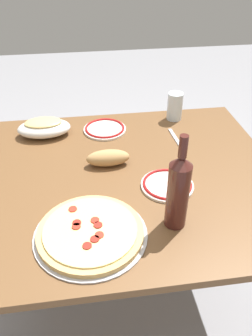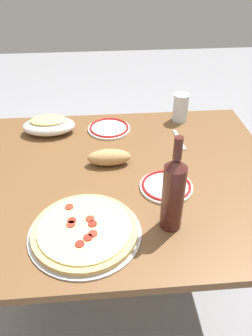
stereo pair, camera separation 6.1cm
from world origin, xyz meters
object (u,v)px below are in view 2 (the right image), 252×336
wine_bottle (173,193)px  bread_loaf (109,157)px  pepperoni_pizza (85,231)px  baked_pasta_dish (49,125)px  water_glass (181,108)px  side_plate_far (166,186)px  side_plate_near (109,128)px  dining_table (126,196)px

wine_bottle → bread_loaf: 0.42m
pepperoni_pizza → baked_pasta_dish: baked_pasta_dish is taller
pepperoni_pizza → wine_bottle: 0.30m
water_glass → bread_loaf: size_ratio=0.78×
wine_bottle → side_plate_far: size_ratio=1.68×
bread_loaf → side_plate_near: bearing=-92.5°
pepperoni_pizza → side_plate_far: (-0.30, -0.21, -0.01)m
baked_pasta_dish → wine_bottle: wine_bottle is taller
wine_bottle → bread_loaf: bearing=-63.3°
dining_table → water_glass: bearing=-125.5°
side_plate_far → bread_loaf: size_ratio=1.13×
wine_bottle → side_plate_near: wine_bottle is taller
bread_loaf → water_glass: bearing=-136.2°
pepperoni_pizza → water_glass: (-0.46, -0.73, 0.05)m
pepperoni_pizza → wine_bottle: bearing=-176.5°
wine_bottle → bread_loaf: wine_bottle is taller
dining_table → bread_loaf: bearing=-50.1°
dining_table → side_plate_far: side_plate_far is taller
dining_table → side_plate_far: 0.21m
side_plate_far → bread_loaf: (0.20, -0.17, 0.02)m
dining_table → water_glass: water_glass is taller
wine_bottle → water_glass: wine_bottle is taller
wine_bottle → baked_pasta_dish: bearing=-55.1°
dining_table → water_glass: (-0.30, -0.43, 0.18)m
bread_loaf → baked_pasta_dish: bearing=-46.6°
pepperoni_pizza → side_plate_near: bearing=-99.2°
baked_pasta_dish → side_plate_near: 0.28m
baked_pasta_dish → side_plate_far: size_ratio=1.22×
side_plate_far → bread_loaf: bread_loaf is taller
wine_bottle → bread_loaf: size_ratio=1.90×
pepperoni_pizza → bread_loaf: size_ratio=2.06×
baked_pasta_dish → water_glass: size_ratio=1.77×
wine_bottle → water_glass: (-0.18, -0.71, -0.07)m
side_plate_near → side_plate_far: bearing=112.8°
water_glass → side_plate_near: water_glass is taller
dining_table → side_plate_far: bearing=145.3°
wine_bottle → side_plate_near: size_ratio=1.65×
side_plate_near → side_plate_far: side_plate_far is taller
baked_pasta_dish → wine_bottle: size_ratio=0.73×
side_plate_near → side_plate_far: (-0.19, 0.45, 0.00)m
water_glass → bread_loaf: bearing=43.8°
dining_table → side_plate_near: 0.38m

